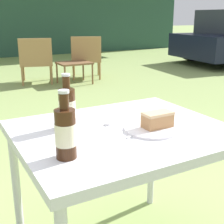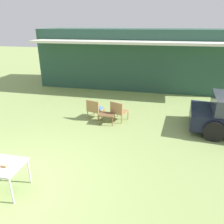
{
  "view_description": "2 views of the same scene",
  "coord_description": "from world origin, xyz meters",
  "px_view_note": "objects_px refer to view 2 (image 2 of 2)",
  "views": [
    {
      "loc": [
        -0.66,
        -1.1,
        1.17
      ],
      "look_at": [
        0.0,
        0.1,
        0.75
      ],
      "focal_mm": 50.0,
      "sensor_mm": 36.0,
      "label": 1
    },
    {
      "loc": [
        3.25,
        -3.42,
        3.6
      ],
      "look_at": [
        1.84,
        3.06,
        0.9
      ],
      "focal_mm": 35.0,
      "sensor_mm": 36.0,
      "label": 2
    }
  ],
  "objects_px": {
    "garden_side_table": "(107,115)",
    "patio_table": "(2,167)",
    "wicker_chair_plain": "(118,110)",
    "cake_on_plate": "(4,166)",
    "wicker_chair_cushioned": "(95,108)"
  },
  "relations": [
    {
      "from": "wicker_chair_cushioned",
      "to": "garden_side_table",
      "type": "relative_size",
      "value": 1.42
    },
    {
      "from": "cake_on_plate",
      "to": "wicker_chair_plain",
      "type": "bearing_deg",
      "value": 69.17
    },
    {
      "from": "garden_side_table",
      "to": "patio_table",
      "type": "bearing_deg",
      "value": -109.39
    },
    {
      "from": "patio_table",
      "to": "cake_on_plate",
      "type": "xyz_separation_m",
      "value": [
        0.11,
        -0.07,
        0.09
      ]
    },
    {
      "from": "garden_side_table",
      "to": "cake_on_plate",
      "type": "xyz_separation_m",
      "value": [
        -1.31,
        -4.13,
        0.38
      ]
    },
    {
      "from": "wicker_chair_plain",
      "to": "garden_side_table",
      "type": "relative_size",
      "value": 1.42
    },
    {
      "from": "garden_side_table",
      "to": "wicker_chair_cushioned",
      "type": "bearing_deg",
      "value": 148.68
    },
    {
      "from": "garden_side_table",
      "to": "wicker_chair_plain",
      "type": "bearing_deg",
      "value": 40.82
    },
    {
      "from": "wicker_chair_plain",
      "to": "garden_side_table",
      "type": "bearing_deg",
      "value": 64.03
    },
    {
      "from": "wicker_chair_plain",
      "to": "patio_table",
      "type": "relative_size",
      "value": 0.88
    },
    {
      "from": "wicker_chair_plain",
      "to": "cake_on_plate",
      "type": "bearing_deg",
      "value": 92.38
    },
    {
      "from": "patio_table",
      "to": "cake_on_plate",
      "type": "relative_size",
      "value": 3.85
    },
    {
      "from": "wicker_chair_plain",
      "to": "patio_table",
      "type": "distance_m",
      "value": 4.75
    },
    {
      "from": "wicker_chair_plain",
      "to": "cake_on_plate",
      "type": "xyz_separation_m",
      "value": [
        -1.7,
        -4.46,
        0.28
      ]
    },
    {
      "from": "wicker_chair_plain",
      "to": "patio_table",
      "type": "xyz_separation_m",
      "value": [
        -1.81,
        -4.39,
        0.19
      ]
    }
  ]
}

